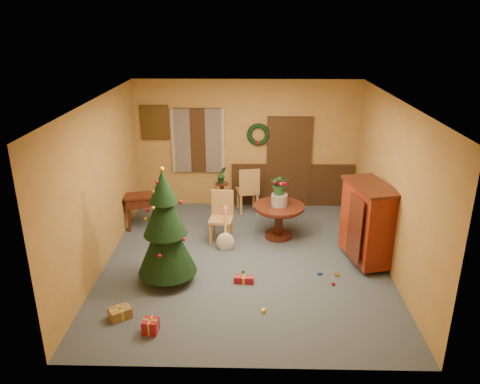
{
  "coord_description": "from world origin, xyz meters",
  "views": [
    {
      "loc": [
        0.08,
        -7.49,
        4.18
      ],
      "look_at": [
        -0.11,
        0.4,
        1.19
      ],
      "focal_mm": 35.0,
      "sensor_mm": 36.0,
      "label": 1
    }
  ],
  "objects_px": {
    "chair_near": "(222,215)",
    "christmas_tree": "(165,229)",
    "writing_desk": "(145,203)",
    "sideboard": "(368,221)",
    "dining_table": "(279,215)"
  },
  "relations": [
    {
      "from": "chair_near",
      "to": "christmas_tree",
      "type": "xyz_separation_m",
      "value": [
        -0.81,
        -1.54,
        0.41
      ]
    },
    {
      "from": "dining_table",
      "to": "writing_desk",
      "type": "height_order",
      "value": "writing_desk"
    },
    {
      "from": "chair_near",
      "to": "writing_desk",
      "type": "height_order",
      "value": "chair_near"
    },
    {
      "from": "dining_table",
      "to": "sideboard",
      "type": "bearing_deg",
      "value": -32.48
    },
    {
      "from": "christmas_tree",
      "to": "writing_desk",
      "type": "xyz_separation_m",
      "value": [
        -0.81,
        2.1,
        -0.4
      ]
    },
    {
      "from": "christmas_tree",
      "to": "writing_desk",
      "type": "distance_m",
      "value": 2.29
    },
    {
      "from": "christmas_tree",
      "to": "writing_desk",
      "type": "relative_size",
      "value": 2.26
    },
    {
      "from": "sideboard",
      "to": "christmas_tree",
      "type": "bearing_deg",
      "value": -168.0
    },
    {
      "from": "dining_table",
      "to": "christmas_tree",
      "type": "bearing_deg",
      "value": -139.02
    },
    {
      "from": "dining_table",
      "to": "christmas_tree",
      "type": "xyz_separation_m",
      "value": [
        -1.94,
        -1.68,
        0.47
      ]
    },
    {
      "from": "chair_near",
      "to": "writing_desk",
      "type": "distance_m",
      "value": 1.72
    },
    {
      "from": "chair_near",
      "to": "christmas_tree",
      "type": "distance_m",
      "value": 1.79
    },
    {
      "from": "writing_desk",
      "to": "christmas_tree",
      "type": "bearing_deg",
      "value": -68.97
    },
    {
      "from": "chair_near",
      "to": "writing_desk",
      "type": "relative_size",
      "value": 1.14
    },
    {
      "from": "christmas_tree",
      "to": "sideboard",
      "type": "relative_size",
      "value": 1.36
    }
  ]
}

